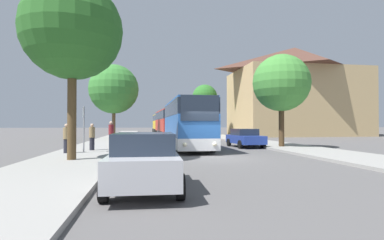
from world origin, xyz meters
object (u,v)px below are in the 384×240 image
Objects in this scene: pedestrian_waiting_near at (92,137)px; pedestrian_walking_back at (66,138)px; bus_stop_sign at (84,124)px; parked_car_left_curb at (144,161)px; tree_right_mid at (205,97)px; bus_front at (186,124)px; pedestrian_waiting_far at (111,134)px; tree_left_near at (114,89)px; bus_middle at (169,124)px; tree_right_near at (281,83)px; bus_rear at (161,124)px; tree_left_far at (72,31)px; parked_car_right_near at (245,138)px.

pedestrian_waiting_near reaches higher than pedestrian_walking_back.
pedestrian_waiting_near is (0.21, 1.52, -0.81)m from bus_stop_sign.
parked_car_left_curb is 0.50× the size of tree_right_mid.
bus_front reaches higher than pedestrian_waiting_near.
tree_left_near reaches higher than pedestrian_waiting_far.
bus_middle reaches higher than pedestrian_waiting_near.
tree_right_near reaches higher than bus_stop_sign.
tree_left_far reaches higher than bus_rear.
tree_left_near is at bearing 133.38° from pedestrian_waiting_near.
bus_middle is 29.20m from parked_car_left_curb.
tree_right_near reaches higher than bus_middle.
tree_left_far reaches higher than pedestrian_waiting_far.
tree_left_far reaches higher than parked_car_right_near.
pedestrian_waiting_far is at bearing -115.57° from tree_right_mid.
parked_car_left_curb is 2.15× the size of pedestrian_waiting_far.
bus_middle is 16.16m from pedestrian_waiting_far.
bus_rear is 35.54m from bus_stop_sign.
bus_front is at bearing 79.24° from parked_car_left_curb.
bus_rear is at bearing 88.18° from bus_middle.
parked_car_left_curb is 0.46× the size of tree_left_near.
pedestrian_waiting_far is at bearing -85.24° from tree_left_near.
bus_rear reaches higher than bus_front.
pedestrian_waiting_far is (-5.39, -31.07, -0.77)m from bus_rear.
parked_car_left_curb is 40.43m from tree_right_mid.
parked_car_left_curb is 10.63m from pedestrian_walking_back.
bus_front is 1.32× the size of tree_right_mid.
parked_car_left_curb is at bearing -94.79° from bus_rear.
parked_car_left_curb is at bearing 111.84° from pedestrian_waiting_far.
bus_middle is 23.95m from tree_left_far.
pedestrian_waiting_near is 0.90× the size of pedestrian_waiting_far.
tree_left_near is at bearing -170.43° from bus_middle.
tree_right_mid is at bearing -68.17° from pedestrian_walking_back.
tree_left_far is (1.04, -3.36, 5.15)m from pedestrian_walking_back.
tree_left_near is at bearing 99.23° from parked_car_left_curb.
pedestrian_walking_back is at bearing 75.98° from pedestrian_waiting_far.
parked_car_right_near is 1.55× the size of bus_stop_sign.
tree_left_near reaches higher than bus_rear.
bus_stop_sign reaches higher than parked_car_left_curb.
tree_right_near is at bearing -89.15° from tree_right_mid.
tree_right_mid reaches higher than bus_front.
tree_right_near is at bearing 25.20° from tree_left_far.
pedestrian_waiting_far is (1.14, 3.86, -0.72)m from bus_stop_sign.
parked_car_right_near is at bearing 20.44° from bus_stop_sign.
tree_right_near reaches higher than pedestrian_waiting_far.
tree_left_far is at bearing 32.46° from parked_car_right_near.
bus_front is 4.86m from parked_car_right_near.
tree_left_near is 21.34m from tree_left_far.
pedestrian_walking_back is at bearing -164.81° from bus_stop_sign.
pedestrian_waiting_near is (-6.31, -2.00, -0.84)m from bus_front.
tree_left_far reaches higher than bus_stop_sign.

